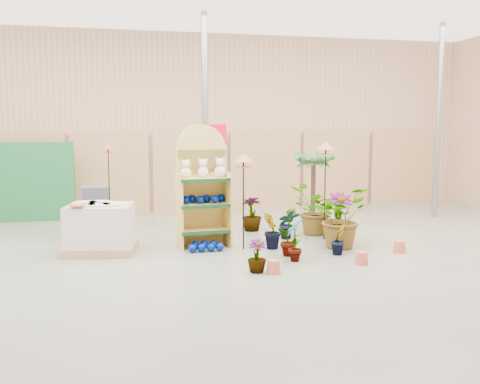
% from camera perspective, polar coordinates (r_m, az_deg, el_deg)
% --- Properties ---
extents(room, '(15.20, 12.10, 4.70)m').
position_cam_1_polar(room, '(8.79, -1.06, 7.36)').
color(room, '#66685B').
rests_on(room, ground).
extents(display_shelf, '(0.97, 0.66, 2.20)m').
position_cam_1_polar(display_shelf, '(9.71, -4.04, 0.17)').
color(display_shelf, tan).
rests_on(display_shelf, ground).
extents(teddy_bears, '(0.81, 0.20, 0.34)m').
position_cam_1_polar(teddy_bears, '(9.57, -3.83, 2.40)').
color(teddy_bears, beige).
rests_on(teddy_bears, display_shelf).
extents(gazing_balls_shelf, '(0.81, 0.28, 0.15)m').
position_cam_1_polar(gazing_balls_shelf, '(9.60, -3.92, -0.75)').
color(gazing_balls_shelf, '#00136A').
rests_on(gazing_balls_shelf, display_shelf).
extents(gazing_balls_floor, '(0.63, 0.39, 0.15)m').
position_cam_1_polar(gazing_balls_floor, '(9.41, -3.71, -5.81)').
color(gazing_balls_floor, '#00136A').
rests_on(gazing_balls_floor, ground).
extents(pallet_stack, '(1.33, 1.17, 0.87)m').
position_cam_1_polar(pallet_stack, '(9.50, -14.70, -3.78)').
color(pallet_stack, '#A97D50').
rests_on(pallet_stack, ground).
extents(charcoal_planters, '(0.50, 0.50, 1.00)m').
position_cam_1_polar(charcoal_planters, '(10.85, -15.10, -2.03)').
color(charcoal_planters, '#31303A').
rests_on(charcoal_planters, ground).
extents(trellis_stock, '(2.00, 0.30, 1.80)m').
position_cam_1_polar(trellis_stock, '(13.11, -21.58, 1.03)').
color(trellis_stock, '#1A622E').
rests_on(trellis_stock, ground).
extents(offer_sign, '(0.50, 0.08, 2.20)m').
position_cam_1_polar(offer_sign, '(10.85, -2.77, 3.90)').
color(offer_sign, gray).
rests_on(offer_sign, ground).
extents(bird_table_front, '(0.34, 0.34, 1.69)m').
position_cam_1_polar(bird_table_front, '(9.27, 0.37, 3.36)').
color(bird_table_front, black).
rests_on(bird_table_front, ground).
extents(bird_table_right, '(0.34, 0.34, 1.87)m').
position_cam_1_polar(bird_table_right, '(10.24, 9.13, 4.54)').
color(bird_table_right, black).
rests_on(bird_table_right, ground).
extents(bird_table_back, '(0.34, 0.34, 1.81)m').
position_cam_1_polar(bird_table_back, '(12.08, -13.89, 4.53)').
color(bird_table_back, black).
rests_on(bird_table_back, ground).
extents(palm, '(0.70, 0.70, 1.72)m').
position_cam_1_polar(palm, '(11.42, 7.86, 3.46)').
color(palm, '#3A281F').
rests_on(palm, ground).
extents(potted_plant_0, '(0.49, 0.39, 0.80)m').
position_cam_1_polar(potted_plant_0, '(8.99, 5.19, -4.29)').
color(potted_plant_0, '#2D612A').
rests_on(potted_plant_0, ground).
extents(potted_plant_1, '(0.40, 0.45, 0.67)m').
position_cam_1_polar(potted_plant_1, '(9.45, 3.46, -4.13)').
color(potted_plant_1, '#2D612A').
rests_on(potted_plant_1, ground).
extents(potted_plant_2, '(1.28, 1.24, 1.10)m').
position_cam_1_polar(potted_plant_2, '(9.71, 10.67, -2.67)').
color(potted_plant_2, '#2D612A').
rests_on(potted_plant_2, ground).
extents(potted_plant_3, '(0.62, 0.62, 0.91)m').
position_cam_1_polar(potted_plant_3, '(10.37, 10.46, -2.57)').
color(potted_plant_3, '#2D612A').
rests_on(potted_plant_3, ground).
extents(potted_plant_5, '(0.38, 0.33, 0.62)m').
position_cam_1_polar(potted_plant_5, '(10.35, 5.12, -3.32)').
color(potted_plant_5, '#2D612A').
rests_on(potted_plant_5, ground).
extents(potted_plant_6, '(1.13, 1.07, 0.99)m').
position_cam_1_polar(potted_plant_6, '(10.75, 7.88, -1.96)').
color(potted_plant_6, '#2D612A').
rests_on(potted_plant_6, ground).
extents(potted_plant_7, '(0.30, 0.30, 0.50)m').
position_cam_1_polar(potted_plant_7, '(8.00, 1.81, -6.83)').
color(potted_plant_7, '#2D612A').
rests_on(potted_plant_7, ground).
extents(potted_plant_8, '(0.33, 0.42, 0.70)m').
position_cam_1_polar(potted_plant_8, '(8.66, 5.87, -5.08)').
color(potted_plant_8, '#2D612A').
rests_on(potted_plant_8, ground).
extents(potted_plant_9, '(0.37, 0.37, 0.53)m').
position_cam_1_polar(potted_plant_9, '(9.23, 10.46, -4.97)').
color(potted_plant_9, '#2D612A').
rests_on(potted_plant_9, ground).
extents(potted_plant_11, '(0.41, 0.41, 0.73)m').
position_cam_1_polar(potted_plant_11, '(11.07, 1.27, -2.31)').
color(potted_plant_11, '#2D612A').
rests_on(potted_plant_11, ground).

